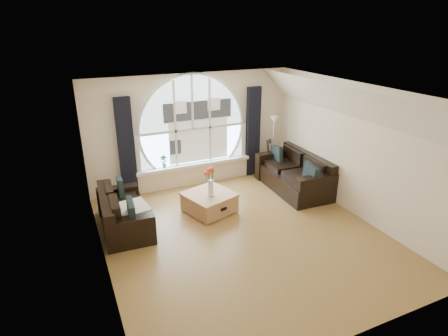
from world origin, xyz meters
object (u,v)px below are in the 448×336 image
sofa_left (124,209)px  vase_flowers (210,178)px  sofa_right (293,174)px  guitar (267,157)px  potted_plant (164,161)px  floor_lamp (273,147)px  coffee_chest (209,202)px

sofa_left → vase_flowers: size_ratio=2.39×
sofa_right → guitar: (-0.17, 0.96, 0.13)m
potted_plant → vase_flowers: bearing=-71.0°
sofa_left → vase_flowers: vase_flowers is taller
guitar → potted_plant: size_ratio=3.31×
vase_flowers → floor_lamp: size_ratio=0.44×
sofa_right → coffee_chest: size_ratio=2.13×
sofa_right → guitar: bearing=102.3°
coffee_chest → floor_lamp: 2.53m
floor_lamp → potted_plant: size_ratio=5.00×
vase_flowers → guitar: 2.44m
vase_flowers → potted_plant: bearing=109.0°
floor_lamp → guitar: 0.30m
floor_lamp → potted_plant: floor_lamp is taller
sofa_left → floor_lamp: 4.12m
sofa_left → floor_lamp: floor_lamp is taller
sofa_right → vase_flowers: (-2.25, -0.29, 0.40)m
sofa_left → guitar: 3.99m
guitar → potted_plant: (-2.62, 0.34, 0.18)m
coffee_chest → vase_flowers: (-0.00, -0.09, 0.58)m
sofa_right → guitar: 0.98m
floor_lamp → guitar: (-0.13, 0.04, -0.27)m
sofa_right → potted_plant: potted_plant is taller
coffee_chest → floor_lamp: size_ratio=0.58×
coffee_chest → floor_lamp: (2.21, 1.11, 0.57)m
guitar → floor_lamp: bearing=-27.1°
sofa_left → vase_flowers: (1.76, -0.15, 0.40)m
sofa_right → coffee_chest: sofa_right is taller
sofa_right → floor_lamp: size_ratio=1.24×
coffee_chest → potted_plant: bearing=92.7°
vase_flowers → guitar: vase_flowers is taller
sofa_left → sofa_right: size_ratio=0.84×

